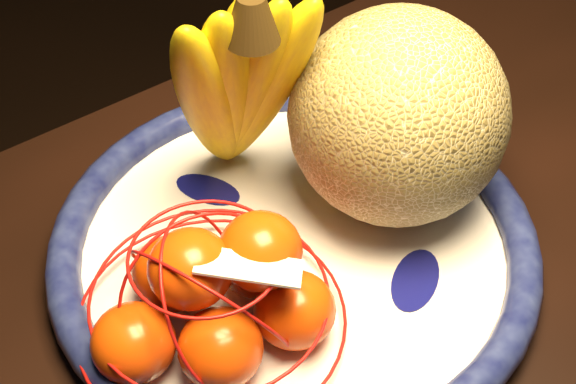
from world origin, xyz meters
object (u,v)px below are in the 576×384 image
banana_bunch (236,80)px  fruit_bowl (294,247)px  cantaloupe (398,117)px  mandarin_bag (217,295)px

banana_bunch → fruit_bowl: bearing=-79.2°
cantaloupe → mandarin_bag: 0.20m
fruit_bowl → cantaloupe: cantaloupe is taller
cantaloupe → mandarin_bag: size_ratio=0.67×
fruit_bowl → mandarin_bag: size_ratio=1.51×
fruit_bowl → cantaloupe: (0.10, 0.01, 0.09)m
fruit_bowl → cantaloupe: 0.13m
banana_bunch → mandarin_bag: 0.17m
fruit_bowl → mandarin_bag: 0.10m
cantaloupe → banana_bunch: 0.13m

